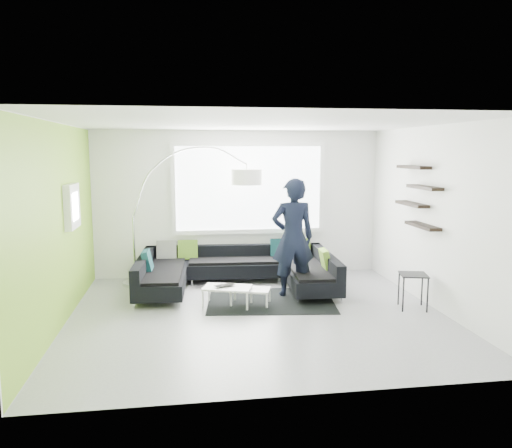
{
  "coord_description": "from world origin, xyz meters",
  "views": [
    {
      "loc": [
        -1.07,
        -7.05,
        2.41
      ],
      "look_at": [
        0.11,
        0.9,
        1.23
      ],
      "focal_mm": 35.0,
      "sensor_mm": 36.0,
      "label": 1
    }
  ],
  "objects": [
    {
      "name": "rug",
      "position": [
        0.31,
        0.66,
        0.01
      ],
      "size": [
        2.18,
        1.7,
        0.01
      ],
      "primitive_type": "cube",
      "rotation": [
        0.0,
        0.0,
        -0.12
      ],
      "color": "black",
      "rests_on": "ground"
    },
    {
      "name": "room_shell",
      "position": [
        0.04,
        0.21,
        1.81
      ],
      "size": [
        5.54,
        5.04,
        2.82
      ],
      "color": "white",
      "rests_on": "ground"
    },
    {
      "name": "arc_lamp",
      "position": [
        -1.95,
        2.0,
        1.25
      ],
      "size": [
        2.5,
        1.45,
        2.5
      ],
      "primitive_type": null,
      "rotation": [
        0.0,
        0.0,
        -0.21
      ],
      "color": "silver",
      "rests_on": "ground"
    },
    {
      "name": "person",
      "position": [
        0.73,
        0.93,
        0.99
      ],
      "size": [
        0.74,
        0.5,
        1.97
      ],
      "primitive_type": "imported",
      "rotation": [
        0.0,
        0.0,
        3.16
      ],
      "color": "black",
      "rests_on": "ground"
    },
    {
      "name": "coffee_table",
      "position": [
        -0.22,
        0.5,
        0.16
      ],
      "size": [
        1.07,
        0.81,
        0.31
      ],
      "primitive_type": "cube",
      "rotation": [
        0.0,
        0.0,
        -0.31
      ],
      "color": "white",
      "rests_on": "ground"
    },
    {
      "name": "laptop",
      "position": [
        -0.43,
        0.47,
        0.32
      ],
      "size": [
        0.47,
        0.43,
        0.03
      ],
      "primitive_type": "imported",
      "rotation": [
        0.0,
        0.0,
        0.37
      ],
      "color": "black",
      "rests_on": "coffee_table"
    },
    {
      "name": "side_table",
      "position": [
        2.41,
        -0.05,
        0.27
      ],
      "size": [
        0.48,
        0.48,
        0.55
      ],
      "primitive_type": "cube",
      "rotation": [
        0.0,
        0.0,
        -0.24
      ],
      "color": "black",
      "rests_on": "ground"
    },
    {
      "name": "ground",
      "position": [
        0.0,
        0.0,
        0.0
      ],
      "size": [
        5.5,
        5.5,
        0.0
      ],
      "primitive_type": "plane",
      "color": "gray",
      "rests_on": "ground"
    },
    {
      "name": "sectional_sofa",
      "position": [
        -0.16,
        1.41,
        0.32
      ],
      "size": [
        3.48,
        2.27,
        0.72
      ],
      "rotation": [
        0.0,
        0.0,
        -0.06
      ],
      "color": "black",
      "rests_on": "ground"
    }
  ]
}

